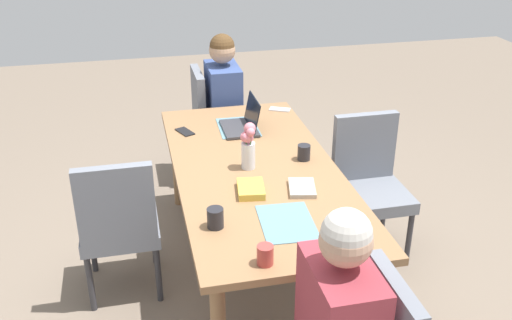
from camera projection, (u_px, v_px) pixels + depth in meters
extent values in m
plane|color=#756656|center=(256.00, 269.00, 3.70)|extent=(10.00, 10.00, 0.00)
cube|color=olive|center=(256.00, 171.00, 3.39)|extent=(2.04, 0.93, 0.04)
cylinder|color=olive|center=(377.00, 316.00, 2.80)|extent=(0.07, 0.07, 0.68)
cylinder|color=olive|center=(278.00, 153.00, 4.45)|extent=(0.07, 0.07, 0.68)
cylinder|color=olive|center=(177.00, 163.00, 4.29)|extent=(0.07, 0.07, 0.68)
cube|color=slate|center=(223.00, 128.00, 4.71)|extent=(0.44, 0.44, 0.08)
cube|color=slate|center=(198.00, 99.00, 4.56)|extent=(0.42, 0.06, 0.45)
cylinder|color=#333338|center=(242.00, 142.00, 5.02)|extent=(0.04, 0.04, 0.37)
cylinder|color=#333338|center=(251.00, 160.00, 4.69)|extent=(0.04, 0.04, 0.37)
cylinder|color=#333338|center=(198.00, 146.00, 4.94)|extent=(0.04, 0.04, 0.37)
cylinder|color=#333338|center=(204.00, 165.00, 4.61)|extent=(0.04, 0.04, 0.37)
cube|color=#2D2D33|center=(225.00, 151.00, 4.74)|extent=(0.34, 0.36, 0.45)
cube|color=#384C84|center=(223.00, 97.00, 4.53)|extent=(0.40, 0.24, 0.50)
sphere|color=tan|center=(222.00, 50.00, 4.37)|extent=(0.20, 0.20, 0.20)
sphere|color=#51381E|center=(222.00, 46.00, 4.36)|extent=(0.19, 0.19, 0.19)
cube|color=#93333D|center=(339.00, 320.00, 2.25)|extent=(0.40, 0.24, 0.50)
sphere|color=tan|center=(346.00, 241.00, 2.09)|extent=(0.20, 0.20, 0.20)
sphere|color=beige|center=(346.00, 234.00, 2.07)|extent=(0.19, 0.19, 0.19)
cube|color=slate|center=(372.00, 196.00, 3.71)|extent=(0.44, 0.44, 0.08)
cube|color=slate|center=(364.00, 146.00, 3.76)|extent=(0.06, 0.42, 0.45)
cylinder|color=#333338|center=(409.00, 238.00, 3.68)|extent=(0.04, 0.04, 0.37)
cylinder|color=#333338|center=(353.00, 245.00, 3.61)|extent=(0.04, 0.04, 0.37)
cylinder|color=#333338|center=(384.00, 208.00, 4.01)|extent=(0.04, 0.04, 0.37)
cylinder|color=#333338|center=(332.00, 214.00, 3.94)|extent=(0.04, 0.04, 0.37)
cube|color=slate|center=(120.00, 228.00, 3.38)|extent=(0.44, 0.44, 0.08)
cube|color=slate|center=(116.00, 205.00, 3.09)|extent=(0.06, 0.42, 0.45)
cylinder|color=#333338|center=(92.00, 246.00, 3.60)|extent=(0.04, 0.04, 0.37)
cylinder|color=#333338|center=(154.00, 238.00, 3.68)|extent=(0.04, 0.04, 0.37)
cylinder|color=#333338|center=(90.00, 283.00, 3.27)|extent=(0.04, 0.04, 0.37)
cylinder|color=#333338|center=(158.00, 274.00, 3.35)|extent=(0.04, 0.04, 0.37)
cylinder|color=silver|center=(248.00, 155.00, 3.34)|extent=(0.08, 0.08, 0.16)
sphere|color=#DB7584|center=(248.00, 138.00, 3.30)|extent=(0.06, 0.06, 0.06)
cylinder|color=#477A3D|center=(248.00, 141.00, 3.30)|extent=(0.01, 0.01, 0.03)
sphere|color=#DB7584|center=(246.00, 137.00, 3.30)|extent=(0.06, 0.06, 0.06)
cylinder|color=#477A3D|center=(246.00, 140.00, 3.30)|extent=(0.01, 0.01, 0.04)
sphere|color=#DB7584|center=(246.00, 137.00, 3.27)|extent=(0.05, 0.05, 0.05)
cylinder|color=#477A3D|center=(246.00, 141.00, 3.28)|extent=(0.01, 0.01, 0.04)
sphere|color=#DB7584|center=(251.00, 132.00, 3.26)|extent=(0.05, 0.05, 0.05)
cylinder|color=#477A3D|center=(251.00, 139.00, 3.27)|extent=(0.01, 0.01, 0.08)
sphere|color=#DB7584|center=(250.00, 128.00, 3.28)|extent=(0.07, 0.07, 0.07)
cylinder|color=#477A3D|center=(250.00, 135.00, 3.30)|extent=(0.01, 0.01, 0.09)
cube|color=slate|center=(238.00, 127.00, 3.92)|extent=(0.37, 0.27, 0.00)
cube|color=slate|center=(287.00, 222.00, 2.84)|extent=(0.37, 0.28, 0.00)
cube|color=#38383D|center=(239.00, 128.00, 3.88)|extent=(0.32, 0.22, 0.02)
cube|color=black|center=(252.00, 112.00, 3.85)|extent=(0.31, 0.05, 0.20)
cylinder|color=#AD3D38|center=(265.00, 255.00, 2.52)|extent=(0.07, 0.07, 0.09)
cylinder|color=#232328|center=(215.00, 218.00, 2.79)|extent=(0.08, 0.08, 0.10)
cylinder|color=#232328|center=(304.00, 152.00, 3.46)|extent=(0.08, 0.08, 0.09)
cube|color=gold|center=(251.00, 189.00, 3.11)|extent=(0.22, 0.17, 0.04)
cube|color=#B2A38E|center=(302.00, 188.00, 3.13)|extent=(0.23, 0.18, 0.03)
cube|color=black|center=(185.00, 132.00, 3.84)|extent=(0.17, 0.13, 0.01)
cube|color=silver|center=(280.00, 109.00, 4.21)|extent=(0.13, 0.17, 0.01)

